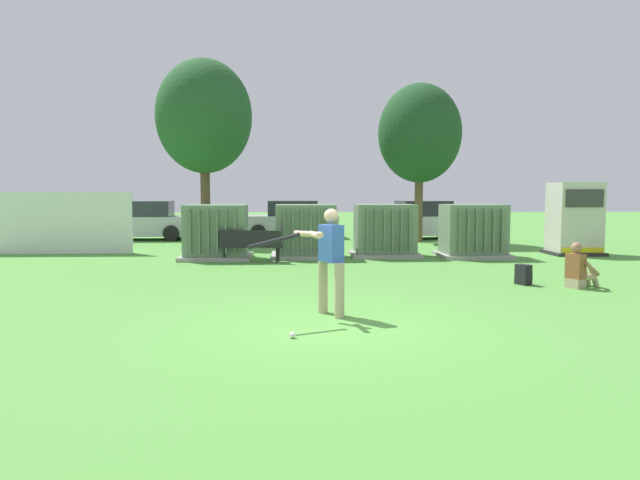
{
  "coord_description": "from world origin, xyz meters",
  "views": [
    {
      "loc": [
        -0.5,
        -8.53,
        2.01
      ],
      "look_at": [
        0.04,
        3.5,
        1.0
      ],
      "focal_mm": 32.37,
      "sensor_mm": 36.0,
      "label": 1
    }
  ],
  "objects_px": {
    "parked_car_left_of_center": "(290,221)",
    "parked_car_right_of_center": "(421,221)",
    "backpack": "(524,275)",
    "batter": "(328,256)",
    "transformer_mid_east": "(385,231)",
    "seated_spectator": "(579,270)",
    "parked_car_leftmost": "(144,222)",
    "transformer_mid_west": "(306,232)",
    "sports_ball": "(292,335)",
    "transformer_west": "(216,233)",
    "transformer_east": "(473,232)",
    "park_bench": "(251,243)",
    "generator_enclosure": "(574,219)"
  },
  "relations": [
    {
      "from": "transformer_west",
      "to": "transformer_mid_east",
      "type": "bearing_deg",
      "value": 5.02
    },
    {
      "from": "batter",
      "to": "parked_car_right_of_center",
      "type": "bearing_deg",
      "value": 72.25
    },
    {
      "from": "transformer_mid_west",
      "to": "transformer_east",
      "type": "bearing_deg",
      "value": -1.8
    },
    {
      "from": "parked_car_left_of_center",
      "to": "transformer_mid_east",
      "type": "bearing_deg",
      "value": -67.54
    },
    {
      "from": "sports_ball",
      "to": "backpack",
      "type": "relative_size",
      "value": 0.2
    },
    {
      "from": "seated_spectator",
      "to": "parked_car_left_of_center",
      "type": "height_order",
      "value": "parked_car_left_of_center"
    },
    {
      "from": "transformer_mid_west",
      "to": "parked_car_leftmost",
      "type": "distance_m",
      "value": 9.56
    },
    {
      "from": "sports_ball",
      "to": "backpack",
      "type": "xyz_separation_m",
      "value": [
        5.0,
        4.37,
        0.17
      ]
    },
    {
      "from": "transformer_east",
      "to": "park_bench",
      "type": "height_order",
      "value": "transformer_east"
    },
    {
      "from": "transformer_mid_west",
      "to": "parked_car_leftmost",
      "type": "height_order",
      "value": "same"
    },
    {
      "from": "backpack",
      "to": "parked_car_leftmost",
      "type": "distance_m",
      "value": 16.67
    },
    {
      "from": "transformer_east",
      "to": "park_bench",
      "type": "distance_m",
      "value": 6.8
    },
    {
      "from": "seated_spectator",
      "to": "parked_car_right_of_center",
      "type": "height_order",
      "value": "parked_car_right_of_center"
    },
    {
      "from": "parked_car_right_of_center",
      "to": "transformer_east",
      "type": "bearing_deg",
      "value": -89.33
    },
    {
      "from": "generator_enclosure",
      "to": "sports_ball",
      "type": "xyz_separation_m",
      "value": [
        -8.99,
        -10.23,
        -1.09
      ]
    },
    {
      "from": "sports_ball",
      "to": "parked_car_left_of_center",
      "type": "distance_m",
      "value": 17.24
    },
    {
      "from": "park_bench",
      "to": "transformer_mid_east",
      "type": "bearing_deg",
      "value": 17.71
    },
    {
      "from": "parked_car_leftmost",
      "to": "sports_ball",
      "type": "bearing_deg",
      "value": -69.31
    },
    {
      "from": "backpack",
      "to": "parked_car_leftmost",
      "type": "bearing_deg",
      "value": 132.62
    },
    {
      "from": "parked_car_left_of_center",
      "to": "parked_car_right_of_center",
      "type": "distance_m",
      "value": 5.64
    },
    {
      "from": "transformer_mid_east",
      "to": "seated_spectator",
      "type": "distance_m",
      "value": 6.81
    },
    {
      "from": "transformer_west",
      "to": "transformer_east",
      "type": "relative_size",
      "value": 1.0
    },
    {
      "from": "transformer_east",
      "to": "backpack",
      "type": "relative_size",
      "value": 4.77
    },
    {
      "from": "backpack",
      "to": "transformer_mid_west",
      "type": "bearing_deg",
      "value": 130.49
    },
    {
      "from": "generator_enclosure",
      "to": "sports_ball",
      "type": "relative_size",
      "value": 25.56
    },
    {
      "from": "batter",
      "to": "backpack",
      "type": "height_order",
      "value": "batter"
    },
    {
      "from": "sports_ball",
      "to": "parked_car_left_of_center",
      "type": "xyz_separation_m",
      "value": [
        -0.17,
        17.22,
        0.71
      ]
    },
    {
      "from": "transformer_mid_west",
      "to": "park_bench",
      "type": "distance_m",
      "value": 1.97
    },
    {
      "from": "transformer_west",
      "to": "parked_car_left_of_center",
      "type": "height_order",
      "value": "same"
    },
    {
      "from": "generator_enclosure",
      "to": "transformer_mid_east",
      "type": "bearing_deg",
      "value": -177.42
    },
    {
      "from": "transformer_mid_east",
      "to": "parked_car_left_of_center",
      "type": "xyz_separation_m",
      "value": [
        -3.01,
        7.27,
        -0.04
      ]
    },
    {
      "from": "transformer_mid_east",
      "to": "parked_car_right_of_center",
      "type": "distance_m",
      "value": 7.14
    },
    {
      "from": "transformer_west",
      "to": "sports_ball",
      "type": "bearing_deg",
      "value": -76.37
    },
    {
      "from": "generator_enclosure",
      "to": "parked_car_right_of_center",
      "type": "relative_size",
      "value": 0.52
    },
    {
      "from": "backpack",
      "to": "batter",
      "type": "bearing_deg",
      "value": -146.33
    },
    {
      "from": "transformer_west",
      "to": "transformer_east",
      "type": "xyz_separation_m",
      "value": [
        7.82,
        0.12,
        0.0
      ]
    },
    {
      "from": "transformer_mid_west",
      "to": "sports_ball",
      "type": "relative_size",
      "value": 23.33
    },
    {
      "from": "seated_spectator",
      "to": "parked_car_leftmost",
      "type": "bearing_deg",
      "value": 134.0
    },
    {
      "from": "park_bench",
      "to": "parked_car_left_of_center",
      "type": "height_order",
      "value": "parked_car_left_of_center"
    },
    {
      "from": "parked_car_leftmost",
      "to": "generator_enclosure",
      "type": "bearing_deg",
      "value": -22.76
    },
    {
      "from": "generator_enclosure",
      "to": "sports_ball",
      "type": "distance_m",
      "value": 13.66
    },
    {
      "from": "park_bench",
      "to": "batter",
      "type": "relative_size",
      "value": 1.06
    },
    {
      "from": "transformer_west",
      "to": "transformer_east",
      "type": "bearing_deg",
      "value": 0.9
    },
    {
      "from": "transformer_mid_east",
      "to": "seated_spectator",
      "type": "xyz_separation_m",
      "value": [
        3.16,
        -6.02,
        -0.41
      ]
    },
    {
      "from": "sports_ball",
      "to": "parked_car_leftmost",
      "type": "bearing_deg",
      "value": 110.69
    },
    {
      "from": "transformer_east",
      "to": "batter",
      "type": "distance_m",
      "value": 9.57
    },
    {
      "from": "generator_enclosure",
      "to": "park_bench",
      "type": "xyz_separation_m",
      "value": [
        -10.2,
        -1.57,
        -0.6
      ]
    },
    {
      "from": "batter",
      "to": "parked_car_leftmost",
      "type": "relative_size",
      "value": 0.41
    },
    {
      "from": "transformer_east",
      "to": "parked_car_leftmost",
      "type": "xyz_separation_m",
      "value": [
        -11.8,
        7.01,
        -0.04
      ]
    },
    {
      "from": "batter",
      "to": "parked_car_leftmost",
      "type": "bearing_deg",
      "value": 114.26
    }
  ]
}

